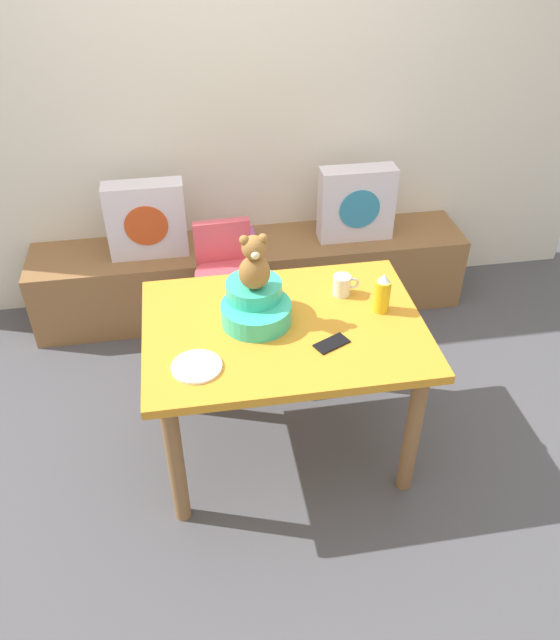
{
  "coord_description": "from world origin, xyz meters",
  "views": [
    {
      "loc": [
        -0.36,
        -2.1,
        2.37
      ],
      "look_at": [
        0.0,
        0.1,
        0.69
      ],
      "focal_mm": 35.54,
      "sensor_mm": 36.0,
      "label": 1
    }
  ],
  "objects_px": {
    "highchair": "(227,277)",
    "dinner_plate_near": "(197,367)",
    "ketchup_bottle": "(382,294)",
    "cell_phone": "(332,344)",
    "dining_table": "(284,345)",
    "book_stack": "(237,239)",
    "infant_seat_teal": "(255,305)",
    "pillow_floral_left": "(146,220)",
    "pillow_floral_right": "(356,204)",
    "coffee_mug": "(342,285)",
    "teddy_bear": "(254,264)"
  },
  "relations": [
    {
      "from": "dining_table",
      "to": "infant_seat_teal",
      "type": "height_order",
      "value": "infant_seat_teal"
    },
    {
      "from": "infant_seat_teal",
      "to": "dinner_plate_near",
      "type": "relative_size",
      "value": 1.65
    },
    {
      "from": "book_stack",
      "to": "ketchup_bottle",
      "type": "bearing_deg",
      "value": -65.9
    },
    {
      "from": "infant_seat_teal",
      "to": "teddy_bear",
      "type": "bearing_deg",
      "value": -90.0
    },
    {
      "from": "ketchup_bottle",
      "to": "cell_phone",
      "type": "xyz_separation_m",
      "value": [
        -0.26,
        -0.2,
        -0.08
      ]
    },
    {
      "from": "dining_table",
      "to": "dinner_plate_near",
      "type": "relative_size",
      "value": 5.95
    },
    {
      "from": "pillow_floral_left",
      "to": "ketchup_bottle",
      "type": "bearing_deg",
      "value": -47.7
    },
    {
      "from": "highchair",
      "to": "dinner_plate_near",
      "type": "relative_size",
      "value": 3.95
    },
    {
      "from": "teddy_bear",
      "to": "dinner_plate_near",
      "type": "bearing_deg",
      "value": -134.07
    },
    {
      "from": "cell_phone",
      "to": "pillow_floral_left",
      "type": "bearing_deg",
      "value": 3.77
    },
    {
      "from": "book_stack",
      "to": "teddy_bear",
      "type": "bearing_deg",
      "value": -91.8
    },
    {
      "from": "dining_table",
      "to": "book_stack",
      "type": "bearing_deg",
      "value": 93.73
    },
    {
      "from": "book_stack",
      "to": "infant_seat_teal",
      "type": "xyz_separation_m",
      "value": [
        -0.04,
        -1.12,
        0.31
      ]
    },
    {
      "from": "dining_table",
      "to": "coffee_mug",
      "type": "relative_size",
      "value": 9.92
    },
    {
      "from": "dinner_plate_near",
      "to": "ketchup_bottle",
      "type": "bearing_deg",
      "value": 17.17
    },
    {
      "from": "ketchup_bottle",
      "to": "dinner_plate_near",
      "type": "relative_size",
      "value": 0.92
    },
    {
      "from": "highchair",
      "to": "cell_phone",
      "type": "xyz_separation_m",
      "value": [
        0.35,
        -0.9,
        0.22
      ]
    },
    {
      "from": "pillow_floral_right",
      "to": "ketchup_bottle",
      "type": "xyz_separation_m",
      "value": [
        -0.2,
        -1.12,
        0.15
      ]
    },
    {
      "from": "book_stack",
      "to": "cell_phone",
      "type": "height_order",
      "value": "cell_phone"
    },
    {
      "from": "highchair",
      "to": "ketchup_bottle",
      "type": "relative_size",
      "value": 4.27
    },
    {
      "from": "pillow_floral_right",
      "to": "infant_seat_teal",
      "type": "height_order",
      "value": "same"
    },
    {
      "from": "pillow_floral_right",
      "to": "highchair",
      "type": "xyz_separation_m",
      "value": [
        -0.81,
        -0.42,
        -0.16
      ]
    },
    {
      "from": "dining_table",
      "to": "coffee_mug",
      "type": "height_order",
      "value": "coffee_mug"
    },
    {
      "from": "book_stack",
      "to": "ketchup_bottle",
      "type": "distance_m",
      "value": 1.3
    },
    {
      "from": "ketchup_bottle",
      "to": "coffee_mug",
      "type": "bearing_deg",
      "value": 132.7
    },
    {
      "from": "pillow_floral_right",
      "to": "coffee_mug",
      "type": "xyz_separation_m",
      "value": [
        -0.33,
        -0.97,
        0.11
      ]
    },
    {
      "from": "teddy_bear",
      "to": "pillow_floral_right",
      "type": "bearing_deg",
      "value": 55.89
    },
    {
      "from": "ketchup_bottle",
      "to": "dinner_plate_near",
      "type": "bearing_deg",
      "value": -162.83
    },
    {
      "from": "infant_seat_teal",
      "to": "dinner_plate_near",
      "type": "xyz_separation_m",
      "value": [
        -0.27,
        -0.28,
        -0.07
      ]
    },
    {
      "from": "book_stack",
      "to": "dinner_plate_near",
      "type": "bearing_deg",
      "value": -102.31
    },
    {
      "from": "pillow_floral_left",
      "to": "highchair",
      "type": "bearing_deg",
      "value": -45.68
    },
    {
      "from": "book_stack",
      "to": "coffee_mug",
      "type": "distance_m",
      "value": 1.1
    },
    {
      "from": "coffee_mug",
      "to": "dinner_plate_near",
      "type": "bearing_deg",
      "value": -149.49
    },
    {
      "from": "highchair",
      "to": "dinner_plate_near",
      "type": "xyz_separation_m",
      "value": [
        -0.2,
        -0.96,
        0.22
      ]
    },
    {
      "from": "dining_table",
      "to": "dinner_plate_near",
      "type": "height_order",
      "value": "dinner_plate_near"
    },
    {
      "from": "coffee_mug",
      "to": "teddy_bear",
      "type": "bearing_deg",
      "value": -163.44
    },
    {
      "from": "book_stack",
      "to": "coffee_mug",
      "type": "bearing_deg",
      "value": -69.37
    },
    {
      "from": "coffee_mug",
      "to": "cell_phone",
      "type": "bearing_deg",
      "value": -110.38
    },
    {
      "from": "teddy_bear",
      "to": "coffee_mug",
      "type": "bearing_deg",
      "value": 16.56
    },
    {
      "from": "pillow_floral_left",
      "to": "coffee_mug",
      "type": "height_order",
      "value": "pillow_floral_left"
    },
    {
      "from": "infant_seat_teal",
      "to": "dinner_plate_near",
      "type": "distance_m",
      "value": 0.39
    },
    {
      "from": "teddy_bear",
      "to": "coffee_mug",
      "type": "relative_size",
      "value": 2.08
    },
    {
      "from": "teddy_bear",
      "to": "coffee_mug",
      "type": "height_order",
      "value": "teddy_bear"
    },
    {
      "from": "pillow_floral_left",
      "to": "dining_table",
      "type": "height_order",
      "value": "pillow_floral_left"
    },
    {
      "from": "dinner_plate_near",
      "to": "infant_seat_teal",
      "type": "bearing_deg",
      "value": 45.98
    },
    {
      "from": "dining_table",
      "to": "ketchup_bottle",
      "type": "height_order",
      "value": "ketchup_bottle"
    },
    {
      "from": "infant_seat_teal",
      "to": "cell_phone",
      "type": "bearing_deg",
      "value": -38.47
    },
    {
      "from": "pillow_floral_right",
      "to": "cell_phone",
      "type": "relative_size",
      "value": 3.06
    },
    {
      "from": "teddy_bear",
      "to": "cell_phone",
      "type": "xyz_separation_m",
      "value": [
        0.28,
        -0.22,
        -0.27
      ]
    },
    {
      "from": "coffee_mug",
      "to": "pillow_floral_right",
      "type": "bearing_deg",
      "value": 71.15
    }
  ]
}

